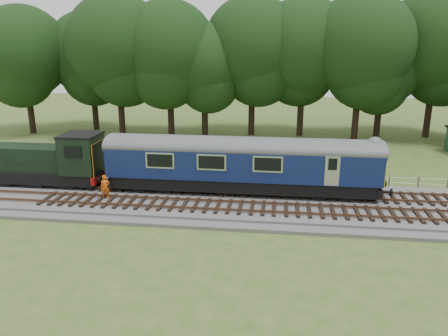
# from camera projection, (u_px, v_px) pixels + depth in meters

# --- Properties ---
(ground) EXTENTS (120.00, 120.00, 0.00)m
(ground) POSITION_uv_depth(u_px,v_px,m) (308.00, 207.00, 27.97)
(ground) COLOR #3C5620
(ground) RESTS_ON ground
(ballast) EXTENTS (70.00, 7.00, 0.35)m
(ballast) POSITION_uv_depth(u_px,v_px,m) (308.00, 204.00, 27.93)
(ballast) COLOR #4C4C4F
(ballast) RESTS_ON ground
(track_north) EXTENTS (67.20, 2.40, 0.21)m
(track_north) POSITION_uv_depth(u_px,v_px,m) (307.00, 194.00, 29.19)
(track_north) COLOR black
(track_north) RESTS_ON ballast
(track_south) EXTENTS (67.20, 2.40, 0.21)m
(track_south) POSITION_uv_depth(u_px,v_px,m) (310.00, 210.00, 26.33)
(track_south) COLOR black
(track_south) RESTS_ON ballast
(fence) EXTENTS (64.00, 0.12, 1.00)m
(fence) POSITION_uv_depth(u_px,v_px,m) (304.00, 185.00, 32.26)
(fence) COLOR #6B6054
(fence) RESTS_ON ground
(tree_line) EXTENTS (70.00, 8.00, 18.00)m
(tree_line) POSITION_uv_depth(u_px,v_px,m) (297.00, 136.00, 48.94)
(tree_line) COLOR black
(tree_line) RESTS_ON ground
(dmu_railcar) EXTENTS (18.05, 2.86, 3.88)m
(dmu_railcar) POSITION_uv_depth(u_px,v_px,m) (241.00, 160.00, 29.13)
(dmu_railcar) COLOR black
(dmu_railcar) RESTS_ON ground
(shunter_loco) EXTENTS (8.91, 2.60, 3.38)m
(shunter_loco) POSITION_uv_depth(u_px,v_px,m) (46.00, 162.00, 31.02)
(shunter_loco) COLOR black
(shunter_loco) RESTS_ON ground
(worker) EXTENTS (0.65, 0.50, 1.59)m
(worker) POSITION_uv_depth(u_px,v_px,m) (105.00, 187.00, 28.23)
(worker) COLOR #EC590C
(worker) RESTS_ON ballast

